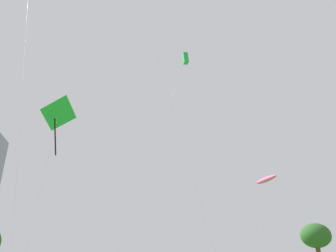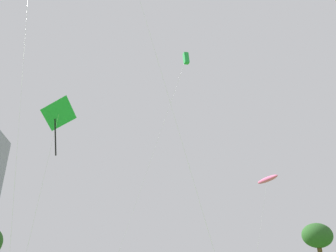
{
  "view_description": "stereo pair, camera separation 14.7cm",
  "coord_description": "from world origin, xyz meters",
  "px_view_note": "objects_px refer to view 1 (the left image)",
  "views": [
    {
      "loc": [
        -8.2,
        -12.8,
        1.5
      ],
      "look_at": [
        -1.56,
        8.24,
        11.42
      ],
      "focal_mm": 35.97,
      "sensor_mm": 36.0,
      "label": 1
    },
    {
      "loc": [
        -8.06,
        -12.84,
        1.5
      ],
      "look_at": [
        -1.56,
        8.24,
        11.42
      ],
      "focal_mm": 35.97,
      "sensor_mm": 36.0,
      "label": 2
    }
  ],
  "objects_px": {
    "kite_flying_4": "(185,59)",
    "park_tree_1": "(316,237)",
    "kite_flying_3": "(58,115)",
    "kite_flying_1": "(266,180)"
  },
  "relations": [
    {
      "from": "kite_flying_1",
      "to": "park_tree_1",
      "type": "bearing_deg",
      "value": -61.27
    },
    {
      "from": "kite_flying_1",
      "to": "park_tree_1",
      "type": "height_order",
      "value": "kite_flying_1"
    },
    {
      "from": "kite_flying_4",
      "to": "park_tree_1",
      "type": "xyz_separation_m",
      "value": [
        16.76,
        0.71,
        -22.05
      ]
    },
    {
      "from": "kite_flying_4",
      "to": "park_tree_1",
      "type": "distance_m",
      "value": 27.7
    },
    {
      "from": "kite_flying_3",
      "to": "kite_flying_4",
      "type": "xyz_separation_m",
      "value": [
        14.37,
        11.73,
        15.93
      ]
    },
    {
      "from": "kite_flying_4",
      "to": "kite_flying_1",
      "type": "bearing_deg",
      "value": 21.91
    },
    {
      "from": "kite_flying_1",
      "to": "kite_flying_3",
      "type": "relative_size",
      "value": 1.14
    },
    {
      "from": "kite_flying_3",
      "to": "kite_flying_4",
      "type": "relative_size",
      "value": 0.44
    },
    {
      "from": "kite_flying_3",
      "to": "kite_flying_4",
      "type": "distance_m",
      "value": 24.45
    },
    {
      "from": "kite_flying_4",
      "to": "park_tree_1",
      "type": "bearing_deg",
      "value": 2.41
    }
  ]
}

